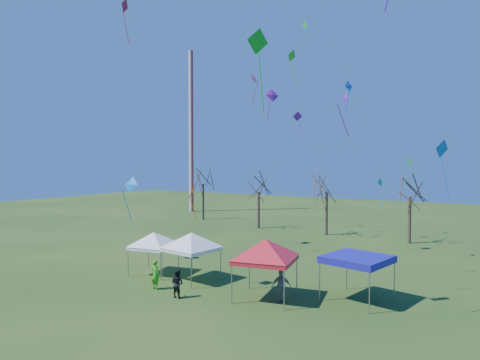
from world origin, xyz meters
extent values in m
plane|color=#214315|center=(0.00, 0.00, 0.00)|extent=(140.00, 140.00, 0.00)
cylinder|color=silver|center=(-28.00, 34.00, 12.50)|extent=(0.70, 0.70, 25.00)
cylinder|color=#3D2D21|center=(-20.85, 27.38, 2.39)|extent=(0.32, 0.32, 4.78)
cylinder|color=#3D2D21|center=(-10.77, 24.65, 2.14)|extent=(0.32, 0.32, 4.28)
cylinder|color=#3D2D21|center=(-2.37, 24.38, 2.32)|extent=(0.32, 0.32, 4.64)
cylinder|color=#3D2D21|center=(6.03, 24.04, 2.24)|extent=(0.32, 0.32, 4.49)
cylinder|color=gray|center=(-8.01, 1.51, 0.89)|extent=(0.05, 0.05, 1.79)
cylinder|color=gray|center=(-8.50, 3.96, 0.89)|extent=(0.05, 0.05, 1.79)
cylinder|color=gray|center=(-5.56, 2.00, 0.89)|extent=(0.05, 0.05, 1.79)
cylinder|color=gray|center=(-6.05, 4.45, 0.89)|extent=(0.05, 0.05, 1.79)
cube|color=white|center=(-7.03, 2.98, 1.89)|extent=(3.15, 3.15, 0.21)
pyramid|color=white|center=(-7.03, 2.98, 2.89)|extent=(3.72, 3.72, 0.89)
cylinder|color=gray|center=(-5.33, 1.91, 0.97)|extent=(0.06, 0.06, 1.94)
cylinder|color=gray|center=(-4.97, 4.60, 0.97)|extent=(0.06, 0.06, 1.94)
cylinder|color=gray|center=(-2.64, 1.55, 0.97)|extent=(0.06, 0.06, 1.94)
cylinder|color=gray|center=(-2.28, 4.24, 0.97)|extent=(0.06, 0.06, 1.94)
cube|color=white|center=(-3.80, 3.07, 2.05)|extent=(3.26, 3.26, 0.23)
pyramid|color=white|center=(-3.80, 3.07, 3.14)|extent=(4.07, 4.07, 0.97)
cylinder|color=gray|center=(0.99, 0.49, 1.05)|extent=(0.06, 0.06, 2.10)
cylinder|color=gray|center=(0.42, 3.38, 1.05)|extent=(0.06, 0.06, 2.10)
cylinder|color=gray|center=(3.88, 1.06, 1.05)|extent=(0.06, 0.06, 2.10)
cylinder|color=gray|center=(3.31, 3.95, 1.05)|extent=(0.06, 0.06, 2.10)
cube|color=red|center=(2.15, 2.22, 2.23)|extent=(3.71, 3.71, 0.25)
pyramid|color=red|center=(2.15, 2.22, 3.41)|extent=(4.38, 4.38, 1.05)
cylinder|color=gray|center=(4.90, 3.48, 1.07)|extent=(0.06, 0.06, 2.13)
cylinder|color=gray|center=(5.52, 6.41, 1.07)|extent=(0.06, 0.06, 2.13)
cylinder|color=gray|center=(7.82, 2.87, 1.07)|extent=(0.06, 0.06, 2.13)
cylinder|color=gray|center=(8.44, 5.79, 1.07)|extent=(0.06, 0.06, 2.13)
cube|color=#120E94|center=(6.67, 4.64, 2.26)|extent=(3.79, 3.79, 0.26)
cube|color=#120E94|center=(6.67, 4.64, 2.45)|extent=(3.79, 3.79, 0.13)
imported|color=black|center=(-2.26, -0.24, 0.81)|extent=(0.80, 0.62, 1.62)
imported|color=slate|center=(3.23, 2.04, 0.91)|extent=(1.14, 0.95, 1.82)
imported|color=green|center=(-4.43, 0.31, 0.90)|extent=(0.71, 0.52, 1.79)
cone|color=#CB2D8E|center=(-10.70, 23.51, 17.21)|extent=(1.63, 1.65, 1.27)
cube|color=#CB2D8E|center=(-10.45, 23.24, 15.58)|extent=(0.59, 0.56, 2.55)
cone|color=#6A19B5|center=(7.18, 0.46, 10.67)|extent=(0.59, 0.84, 0.85)
cube|color=#6A19B5|center=(7.05, 0.69, 9.71)|extent=(0.52, 0.32, 1.50)
cone|color=green|center=(-1.32, 13.08, 16.39)|extent=(0.63, 1.09, 0.97)
cube|color=green|center=(-1.28, 13.36, 15.16)|extent=(0.60, 0.13, 1.96)
cone|color=#0B91AF|center=(4.52, 18.86, 6.00)|extent=(0.69, 0.52, 0.71)
cube|color=#0B91AF|center=(4.84, 18.66, 4.84)|extent=(0.45, 0.69, 1.99)
cone|color=blue|center=(-11.17, 4.88, 6.00)|extent=(1.35, 0.52, 1.32)
cube|color=blue|center=(-11.64, 4.89, 4.37)|extent=(0.04, 0.97, 2.59)
cone|color=green|center=(2.99, -0.29, 13.72)|extent=(0.96, 1.37, 1.26)
cube|color=green|center=(3.09, -0.08, 11.76)|extent=(0.47, 0.24, 3.27)
cone|color=green|center=(-3.37, 20.66, 21.22)|extent=(0.83, 0.64, 0.84)
cube|color=green|center=(-3.06, 20.46, 20.03)|extent=(0.46, 0.68, 1.96)
cone|color=#DC490B|center=(-2.65, 1.68, 6.00)|extent=(0.87, 1.11, 0.95)
cube|color=#DC490B|center=(-2.76, 1.89, 4.98)|extent=(0.48, 0.27, 1.56)
cone|color=blue|center=(10.54, 7.26, 8.51)|extent=(0.84, 1.12, 1.06)
cube|color=blue|center=(10.69, 7.52, 6.97)|extent=(0.58, 0.35, 2.54)
cone|color=blue|center=(4.92, 8.39, 12.66)|extent=(0.50, 0.81, 0.77)
cube|color=blue|center=(4.86, 8.25, 11.74)|extent=(0.34, 0.16, 1.46)
cone|color=red|center=(-14.13, 7.24, 21.00)|extent=(0.82, 1.30, 1.24)
cube|color=red|center=(-14.23, 7.49, 19.30)|extent=(0.54, 0.25, 2.79)
cone|color=purple|center=(-4.92, 22.48, 12.55)|extent=(1.00, 0.94, 1.01)
cube|color=purple|center=(-4.66, 22.72, 11.35)|extent=(0.52, 0.59, 1.89)
cone|color=green|center=(7.24, 17.01, 7.77)|extent=(0.60, 0.76, 0.71)
cube|color=green|center=(7.36, 16.81, 6.87)|extent=(0.47, 0.31, 1.44)
cone|color=purple|center=(-5.51, 17.88, 14.18)|extent=(1.26, 1.40, 1.34)
cube|color=purple|center=(-5.75, 17.58, 12.83)|extent=(0.66, 0.54, 2.03)
camera|label=1|loc=(13.45, -18.95, 7.76)|focal=32.00mm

